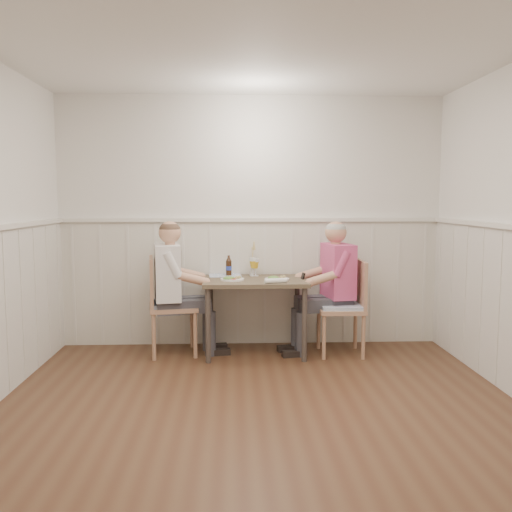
# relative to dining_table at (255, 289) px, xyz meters

# --- Properties ---
(ground_plane) EXTENTS (4.50, 4.50, 0.00)m
(ground_plane) POSITION_rel_dining_table_xyz_m (-0.03, -1.84, -0.65)
(ground_plane) COLOR #4C2D1D
(room_shell) EXTENTS (4.04, 4.54, 2.60)m
(room_shell) POSITION_rel_dining_table_xyz_m (-0.03, -1.84, 0.86)
(room_shell) COLOR white
(room_shell) RESTS_ON ground
(wainscot) EXTENTS (4.00, 4.49, 1.34)m
(wainscot) POSITION_rel_dining_table_xyz_m (-0.03, -1.15, 0.03)
(wainscot) COLOR silver
(wainscot) RESTS_ON ground
(dining_table) EXTENTS (1.01, 0.70, 0.75)m
(dining_table) POSITION_rel_dining_table_xyz_m (0.00, 0.00, 0.00)
(dining_table) COLOR #473C2B
(dining_table) RESTS_ON ground
(chair_right) EXTENTS (0.45, 0.45, 0.94)m
(chair_right) POSITION_rel_dining_table_xyz_m (0.90, -0.06, -0.15)
(chair_right) COLOR tan
(chair_right) RESTS_ON ground
(chair_left) EXTENTS (0.52, 0.52, 0.97)m
(chair_left) POSITION_rel_dining_table_xyz_m (-0.87, 0.02, -0.13)
(chair_left) COLOR tan
(chair_left) RESTS_ON ground
(man_in_pink) EXTENTS (0.67, 0.47, 1.34)m
(man_in_pink) POSITION_rel_dining_table_xyz_m (0.79, 0.04, -0.09)
(man_in_pink) COLOR #3F3F47
(man_in_pink) RESTS_ON ground
(diner_cream) EXTENTS (0.67, 0.47, 1.35)m
(diner_cream) POSITION_rel_dining_table_xyz_m (-0.82, -0.02, -0.09)
(diner_cream) COLOR #3F3F47
(diner_cream) RESTS_ON ground
(plate_man) EXTENTS (0.24, 0.24, 0.06)m
(plate_man) POSITION_rel_dining_table_xyz_m (0.20, -0.07, 0.11)
(plate_man) COLOR white
(plate_man) RESTS_ON dining_table
(plate_diner) EXTENTS (0.23, 0.23, 0.06)m
(plate_diner) POSITION_rel_dining_table_xyz_m (-0.24, -0.07, 0.11)
(plate_diner) COLOR white
(plate_diner) RESTS_ON dining_table
(beer_glass_a) EXTENTS (0.07, 0.07, 0.18)m
(beer_glass_a) POSITION_rel_dining_table_xyz_m (0.01, 0.22, 0.21)
(beer_glass_a) COLOR silver
(beer_glass_a) RESTS_ON dining_table
(beer_glass_b) EXTENTS (0.07, 0.07, 0.19)m
(beer_glass_b) POSITION_rel_dining_table_xyz_m (-0.01, 0.22, 0.22)
(beer_glass_b) COLOR silver
(beer_glass_b) RESTS_ON dining_table
(beer_bottle) EXTENTS (0.06, 0.06, 0.21)m
(beer_bottle) POSITION_rel_dining_table_xyz_m (-0.26, 0.23, 0.19)
(beer_bottle) COLOR #311D0F
(beer_bottle) RESTS_ON dining_table
(rolled_napkin) EXTENTS (0.22, 0.10, 0.05)m
(rolled_napkin) POSITION_rel_dining_table_xyz_m (0.18, -0.27, 0.12)
(rolled_napkin) COLOR white
(rolled_napkin) RESTS_ON dining_table
(grass_vase) EXTENTS (0.04, 0.04, 0.37)m
(grass_vase) POSITION_rel_dining_table_xyz_m (-0.03, 0.27, 0.26)
(grass_vase) COLOR silver
(grass_vase) RESTS_ON dining_table
(gingham_mat) EXTENTS (0.34, 0.28, 0.01)m
(gingham_mat) POSITION_rel_dining_table_xyz_m (-0.30, 0.25, 0.10)
(gingham_mat) COLOR #6884B6
(gingham_mat) RESTS_ON dining_table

